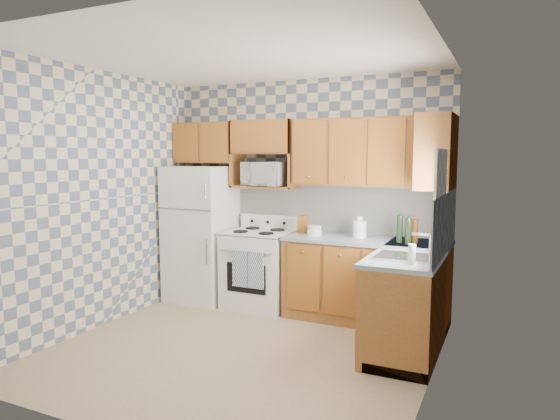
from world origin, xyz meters
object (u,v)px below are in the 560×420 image
(electric_kettle, at_px, (360,229))
(stove_body, at_px, (259,270))
(microwave, at_px, (266,174))
(refrigerator, at_px, (201,233))

(electric_kettle, bearing_deg, stove_body, -178.00)
(stove_body, relative_size, electric_kettle, 4.81)
(electric_kettle, bearing_deg, microwave, 175.13)
(stove_body, xyz_separation_m, electric_kettle, (1.21, 0.04, 0.56))
(microwave, xyz_separation_m, electric_kettle, (1.19, -0.10, -0.58))
(refrigerator, relative_size, microwave, 3.22)
(refrigerator, distance_m, electric_kettle, 2.03)
(microwave, bearing_deg, refrigerator, -166.51)
(microwave, height_order, electric_kettle, microwave)
(refrigerator, bearing_deg, microwave, 11.57)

